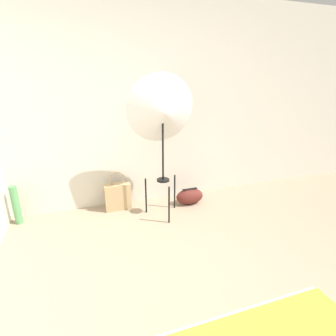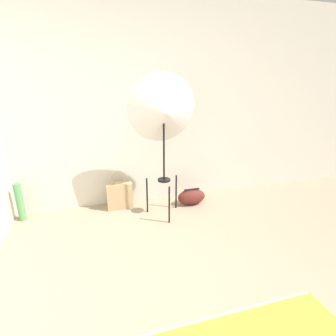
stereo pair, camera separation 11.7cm
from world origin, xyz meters
TOP-DOWN VIEW (x-y plane):
  - wall_back at (0.00, 2.44)m, footprint 8.00×0.05m
  - photo_umbrella at (0.42, 1.92)m, footprint 0.80×0.40m
  - tote_bag at (-0.09, 2.23)m, footprint 0.33×0.13m
  - duffel_bag at (0.85, 2.08)m, footprint 0.38×0.21m
  - paper_roll at (-1.26, 2.25)m, footprint 0.08×0.08m

SIDE VIEW (x-z plane):
  - duffel_bag at x=0.85m, z-range 0.00..0.22m
  - tote_bag at x=-0.09m, z-range -0.08..0.44m
  - paper_roll at x=-1.26m, z-range 0.00..0.47m
  - photo_umbrella at x=0.42m, z-range 0.43..2.12m
  - wall_back at x=0.00m, z-range 0.00..2.60m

